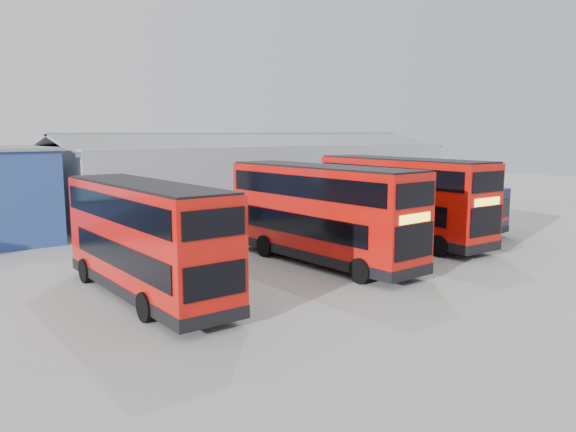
{
  "coord_description": "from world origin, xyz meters",
  "views": [
    {
      "loc": [
        -16.3,
        -16.26,
        5.94
      ],
      "look_at": [
        -0.83,
        4.1,
        2.1
      ],
      "focal_mm": 35.0,
      "sensor_mm": 36.0,
      "label": 1
    }
  ],
  "objects_px": {
    "maintenance_shed": "(255,175)",
    "double_decker_left": "(146,241)",
    "double_decker_right": "(401,201)",
    "double_decker_centre": "(321,215)",
    "single_decker_blue": "(419,207)"
  },
  "relations": [
    {
      "from": "double_decker_right",
      "to": "double_decker_left",
      "type": "bearing_deg",
      "value": -172.27
    },
    {
      "from": "double_decker_left",
      "to": "double_decker_centre",
      "type": "xyz_separation_m",
      "value": [
        8.54,
        0.33,
        0.14
      ]
    },
    {
      "from": "double_decker_right",
      "to": "maintenance_shed",
      "type": "bearing_deg",
      "value": 87.73
    },
    {
      "from": "double_decker_left",
      "to": "single_decker_blue",
      "type": "bearing_deg",
      "value": -169.58
    },
    {
      "from": "double_decker_right",
      "to": "single_decker_blue",
      "type": "relative_size",
      "value": 1.03
    },
    {
      "from": "double_decker_left",
      "to": "single_decker_blue",
      "type": "xyz_separation_m",
      "value": [
        19.24,
        3.58,
        -0.69
      ]
    },
    {
      "from": "maintenance_shed",
      "to": "double_decker_left",
      "type": "bearing_deg",
      "value": -133.22
    },
    {
      "from": "double_decker_right",
      "to": "double_decker_centre",
      "type": "bearing_deg",
      "value": -167.93
    },
    {
      "from": "maintenance_shed",
      "to": "single_decker_blue",
      "type": "bearing_deg",
      "value": -78.7
    },
    {
      "from": "maintenance_shed",
      "to": "double_decker_right",
      "type": "height_order",
      "value": "maintenance_shed"
    },
    {
      "from": "double_decker_left",
      "to": "double_decker_right",
      "type": "bearing_deg",
      "value": -174.47
    },
    {
      "from": "double_decker_left",
      "to": "double_decker_right",
      "type": "relative_size",
      "value": 0.91
    },
    {
      "from": "single_decker_blue",
      "to": "double_decker_right",
      "type": "bearing_deg",
      "value": 17.05
    },
    {
      "from": "maintenance_shed",
      "to": "double_decker_left",
      "type": "distance_m",
      "value": 24.03
    },
    {
      "from": "double_decker_centre",
      "to": "maintenance_shed",
      "type": "bearing_deg",
      "value": 63.2
    }
  ]
}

